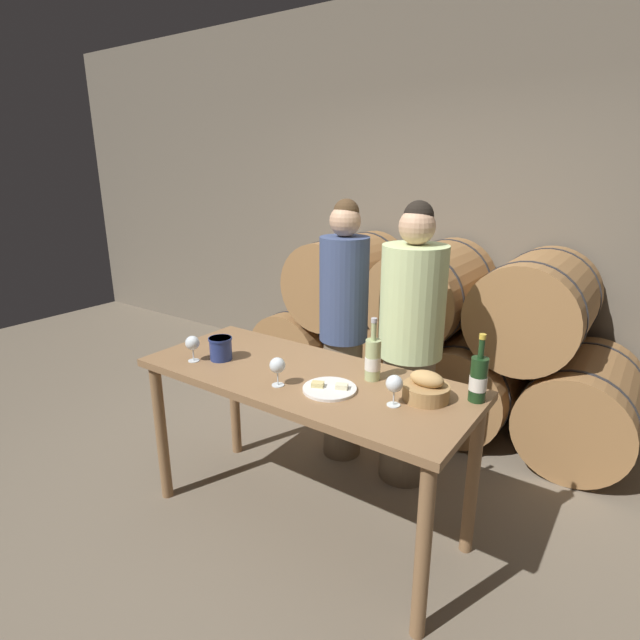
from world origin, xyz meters
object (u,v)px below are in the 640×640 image
person_right (410,348)px  bread_basket (426,389)px  person_left (343,331)px  wine_glass_far_left (192,343)px  blue_crock (221,348)px  cheese_plate (330,389)px  wine_bottle_white (373,359)px  tasting_table (304,395)px  wine_glass_center (394,384)px  wine_bottle_red (478,379)px  wine_glass_left (277,366)px

person_right → bread_basket: 0.71m
person_left → wine_glass_far_left: 0.98m
blue_crock → cheese_plate: (0.70, 0.01, -0.06)m
wine_bottle_white → tasting_table: bearing=-155.1°
bread_basket → wine_bottle_white: bearing=170.2°
cheese_plate → wine_bottle_white: bearing=65.6°
cheese_plate → wine_glass_center: size_ratio=1.79×
bread_basket → cheese_plate: 0.44m
person_left → wine_bottle_red: size_ratio=5.40×
tasting_table → person_right: (0.25, 0.70, 0.10)m
wine_glass_far_left → wine_glass_center: bearing=7.7°
tasting_table → wine_glass_far_left: bearing=-161.6°
person_left → wine_bottle_red: (1.02, -0.49, 0.11)m
wine_bottle_white → cheese_plate: 0.26m
blue_crock → bread_basket: bread_basket is taller
bread_basket → cheese_plate: (-0.40, -0.17, -0.04)m
tasting_table → wine_bottle_red: wine_bottle_red is taller
person_right → bread_basket: (0.36, -0.61, 0.07)m
person_left → person_right: (0.46, -0.00, -0.01)m
wine_bottle_red → wine_glass_left: wine_bottle_red is taller
person_right → wine_bottle_white: 0.57m
tasting_table → person_right: person_right is taller
cheese_plate → wine_bottle_red: bearing=25.8°
tasting_table → bread_basket: bread_basket is taller
person_left → wine_glass_far_left: size_ratio=11.95×
bread_basket → wine_bottle_red: bearing=31.2°
person_left → wine_bottle_white: person_left is taller
wine_glass_left → person_right: bearing=72.5°
person_left → wine_glass_left: size_ratio=11.95×
person_left → wine_bottle_white: size_ratio=5.39×
cheese_plate → person_left: bearing=118.1°
cheese_plate → wine_glass_far_left: bearing=-171.7°
bread_basket → blue_crock: bearing=-170.4°
person_left → wine_bottle_white: bearing=-47.0°
wine_bottle_red → wine_glass_left: (-0.83, -0.39, -0.01)m
blue_crock → wine_bottle_red: bearing=13.1°
bread_basket → wine_glass_left: bearing=-157.1°
tasting_table → wine_bottle_white: size_ratio=5.49×
wine_bottle_white → wine_bottle_red: bearing=7.4°
bread_basket → wine_glass_center: wine_glass_center is taller
person_left → person_right: bearing=-0.0°
blue_crock → person_right: bearing=47.0°
wine_bottle_white → wine_glass_left: (-0.33, -0.32, -0.01)m
wine_bottle_white → person_right: bearing=95.8°
wine_bottle_red → cheese_plate: size_ratio=1.24×
tasting_table → wine_bottle_red: size_ratio=5.50×
blue_crock → wine_glass_left: size_ratio=0.89×
tasting_table → blue_crock: blue_crock is taller
tasting_table → cheese_plate: cheese_plate is taller
wine_bottle_white → wine_glass_far_left: (-0.90, -0.34, -0.01)m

